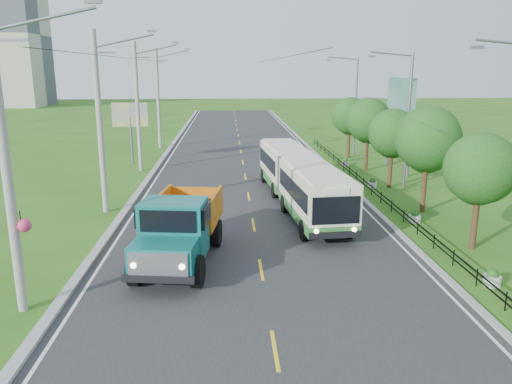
{
  "coord_description": "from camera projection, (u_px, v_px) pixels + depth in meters",
  "views": [
    {
      "loc": [
        -1.29,
        -18.9,
        7.96
      ],
      "look_at": [
        0.11,
        5.55,
        1.9
      ],
      "focal_mm": 35.0,
      "sensor_mm": 36.0,
      "label": 1
    }
  ],
  "objects": [
    {
      "name": "tree_second",
      "position": [
        480.0,
        172.0,
        22.08
      ],
      "size": [
        3.18,
        3.26,
        5.3
      ],
      "color": "#382314",
      "rests_on": "ground"
    },
    {
      "name": "planter_near",
      "position": [
        415.0,
        217.0,
        26.53
      ],
      "size": [
        0.64,
        0.64,
        0.67
      ],
      "color": "silver",
      "rests_on": "ground"
    },
    {
      "name": "railing_right",
      "position": [
        364.0,
        184.0,
        34.24
      ],
      "size": [
        0.04,
        40.0,
        0.6
      ],
      "primitive_type": "cube",
      "color": "black",
      "rests_on": "ground"
    },
    {
      "name": "pole_near",
      "position": [
        100.0,
        123.0,
        27.34
      ],
      "size": [
        3.51,
        0.32,
        10.0
      ],
      "color": "gray",
      "rests_on": "ground"
    },
    {
      "name": "pole_mid",
      "position": [
        138.0,
        107.0,
        38.97
      ],
      "size": [
        3.51,
        0.32,
        10.0
      ],
      "color": "gray",
      "rests_on": "ground"
    },
    {
      "name": "tree_third",
      "position": [
        428.0,
        142.0,
        27.78
      ],
      "size": [
        3.6,
        3.62,
        6.0
      ],
      "color": "#382314",
      "rests_on": "ground"
    },
    {
      "name": "road",
      "position": [
        244.0,
        172.0,
        39.68
      ],
      "size": [
        14.0,
        120.0,
        0.02
      ],
      "primitive_type": "cube",
      "color": "#28282B",
      "rests_on": "ground"
    },
    {
      "name": "edge_line_left",
      "position": [
        160.0,
        172.0,
        39.31
      ],
      "size": [
        0.12,
        120.0,
        0.0
      ],
      "primitive_type": "cube",
      "color": "silver",
      "rests_on": "road"
    },
    {
      "name": "planter_far",
      "position": [
        345.0,
        162.0,
        42.03
      ],
      "size": [
        0.64,
        0.64,
        0.67
      ],
      "color": "silver",
      "rests_on": "ground"
    },
    {
      "name": "tree_fourth",
      "position": [
        393.0,
        135.0,
        33.69
      ],
      "size": [
        3.24,
        3.31,
        5.4
      ],
      "color": "#382314",
      "rests_on": "ground"
    },
    {
      "name": "billboard_right",
      "position": [
        401.0,
        103.0,
        39.08
      ],
      "size": [
        0.24,
        6.0,
        7.3
      ],
      "color": "slate",
      "rests_on": "ground"
    },
    {
      "name": "edge_line_right",
      "position": [
        327.0,
        170.0,
        40.05
      ],
      "size": [
        0.12,
        120.0,
        0.0
      ],
      "primitive_type": "cube",
      "color": "silver",
      "rests_on": "road"
    },
    {
      "name": "ground",
      "position": [
        261.0,
        270.0,
        20.3
      ],
      "size": [
        240.0,
        240.0,
        0.0
      ],
      "primitive_type": "plane",
      "color": "#2A5B15",
      "rests_on": "ground"
    },
    {
      "name": "billboard_left",
      "position": [
        130.0,
        119.0,
        42.11
      ],
      "size": [
        3.0,
        0.2,
        5.2
      ],
      "color": "slate",
      "rests_on": "ground"
    },
    {
      "name": "pole_far",
      "position": [
        158.0,
        98.0,
        50.6
      ],
      "size": [
        3.51,
        0.32,
        10.0
      ],
      "color": "gray",
      "rests_on": "ground"
    },
    {
      "name": "planter_mid",
      "position": [
        372.0,
        184.0,
        34.28
      ],
      "size": [
        0.64,
        0.64,
        0.67
      ],
      "color": "silver",
      "rests_on": "ground"
    },
    {
      "name": "bus",
      "position": [
        299.0,
        177.0,
        29.51
      ],
      "size": [
        3.66,
        15.33,
        2.93
      ],
      "rotation": [
        0.0,
        0.0,
        0.08
      ],
      "color": "#2F7732",
      "rests_on": "ground"
    },
    {
      "name": "tree_fifth",
      "position": [
        368.0,
        122.0,
        39.44
      ],
      "size": [
        3.48,
        3.52,
        5.8
      ],
      "color": "#382314",
      "rests_on": "ground"
    },
    {
      "name": "streetlight_far",
      "position": [
        354.0,
        102.0,
        46.85
      ],
      "size": [
        3.02,
        0.2,
        9.07
      ],
      "color": "slate",
      "rests_on": "ground"
    },
    {
      "name": "planter_front",
      "position": [
        492.0,
        278.0,
        18.77
      ],
      "size": [
        0.64,
        0.64,
        0.67
      ],
      "color": "silver",
      "rests_on": "ground"
    },
    {
      "name": "pole_nearest",
      "position": [
        8.0,
        167.0,
        15.75
      ],
      "size": [
        3.51,
        0.44,
        10.0
      ],
      "color": "gray",
      "rests_on": "ground"
    },
    {
      "name": "streetlight_mid",
      "position": [
        406.0,
        116.0,
        33.28
      ],
      "size": [
        3.02,
        0.2,
        9.07
      ],
      "color": "slate",
      "rests_on": "ground"
    },
    {
      "name": "curb_right",
      "position": [
        333.0,
        170.0,
        40.07
      ],
      "size": [
        0.3,
        120.0,
        0.1
      ],
      "primitive_type": "cube",
      "color": "#9E9E99",
      "rests_on": "ground"
    },
    {
      "name": "dump_truck",
      "position": [
        180.0,
        224.0,
        20.75
      ],
      "size": [
        3.54,
        7.28,
        2.94
      ],
      "rotation": [
        0.0,
        0.0,
        -0.13
      ],
      "color": "#116864",
      "rests_on": "ground"
    },
    {
      "name": "tree_back",
      "position": [
        350.0,
        118.0,
        45.31
      ],
      "size": [
        3.3,
        3.36,
        5.5
      ],
      "color": "#382314",
      "rests_on": "ground"
    },
    {
      "name": "centre_dash",
      "position": [
        261.0,
        269.0,
        20.3
      ],
      "size": [
        0.12,
        2.2,
        0.0
      ],
      "primitive_type": "cube",
      "color": "yellow",
      "rests_on": "road"
    },
    {
      "name": "curb_left",
      "position": [
        153.0,
        172.0,
        39.27
      ],
      "size": [
        0.4,
        120.0,
        0.15
      ],
      "primitive_type": "cube",
      "color": "#9E9E99",
      "rests_on": "ground"
    }
  ]
}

